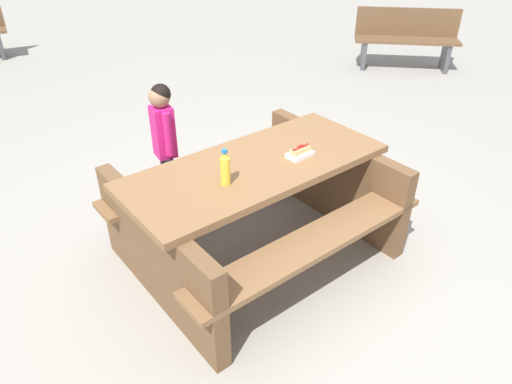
% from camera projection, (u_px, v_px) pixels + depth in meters
% --- Properties ---
extents(ground_plane, '(30.00, 30.00, 0.00)m').
position_uv_depth(ground_plane, '(256.00, 251.00, 3.51)').
color(ground_plane, gray).
rests_on(ground_plane, ground).
extents(picnic_table, '(1.88, 1.51, 0.75)m').
position_uv_depth(picnic_table, '(256.00, 202.00, 3.27)').
color(picnic_table, brown).
rests_on(picnic_table, ground).
extents(soda_bottle, '(0.06, 0.06, 0.24)m').
position_uv_depth(soda_bottle, '(225.00, 169.00, 2.83)').
color(soda_bottle, yellow).
rests_on(soda_bottle, picnic_table).
extents(hotdog_tray, '(0.19, 0.13, 0.08)m').
position_uv_depth(hotdog_tray, '(300.00, 152.00, 3.18)').
color(hotdog_tray, white).
rests_on(hotdog_tray, picnic_table).
extents(child_in_coat, '(0.17, 0.26, 1.07)m').
position_uv_depth(child_in_coat, '(164.00, 132.00, 3.66)').
color(child_in_coat, '#262633').
rests_on(child_in_coat, ground).
extents(park_bench_near, '(1.38, 1.31, 0.85)m').
position_uv_depth(park_bench_near, '(406.00, 38.00, 7.00)').
color(park_bench_near, brown).
rests_on(park_bench_near, ground).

